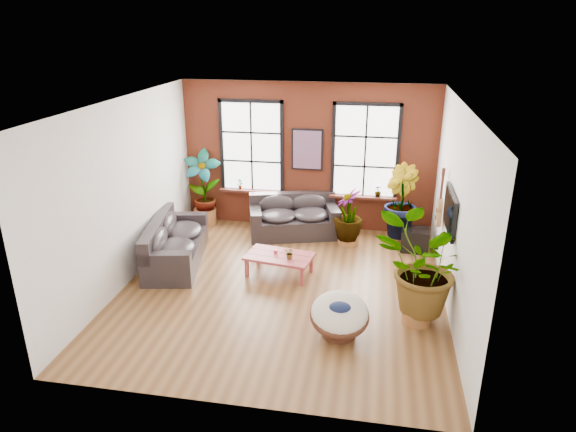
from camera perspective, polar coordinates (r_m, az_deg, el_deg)
name	(u,v)px	position (r m, az deg, el deg)	size (l,w,h in m)	color
room	(284,199)	(9.32, -0.49, 1.87)	(6.04, 6.54, 3.54)	brown
sofa_back	(294,217)	(12.14, 0.63, -0.14)	(2.25, 1.53, 0.94)	#282124
sofa_left	(173,244)	(11.00, -12.62, -3.02)	(1.40, 2.49, 0.93)	#282124
coffee_table	(279,257)	(10.25, -0.98, -4.61)	(1.41, 0.95, 0.50)	#A13A3D
papasan_chair	(340,315)	(8.41, 5.75, -10.90)	(1.03, 1.04, 0.72)	#4F2A1C
poster	(307,150)	(12.14, 2.15, 7.38)	(0.74, 0.06, 0.98)	black
tv_wall_unit	(447,211)	(9.76, 17.21, 0.52)	(0.13, 1.86, 1.20)	black
media_box	(415,240)	(11.70, 13.90, -2.57)	(0.63, 0.54, 0.50)	black
pot_back_left	(205,216)	(13.00, -9.17, -0.03)	(0.69, 0.69, 0.40)	#A86937
pot_back_right	(398,234)	(12.12, 12.12, -1.99)	(0.57, 0.57, 0.34)	#A86937
pot_right_wall	(416,313)	(9.06, 14.08, -10.38)	(0.62, 0.62, 0.36)	#A86937
pot_mid	(348,237)	(11.79, 6.72, -2.29)	(0.52, 0.52, 0.34)	#A86937
floor_plant_back_left	(203,185)	(12.71, -9.45, 3.37)	(0.92, 0.62, 1.74)	#134717
floor_plant_back_right	(400,201)	(11.84, 12.29, 1.64)	(0.91, 0.73, 1.65)	#134717
floor_plant_right_wall	(421,268)	(8.71, 14.58, -5.66)	(1.50, 1.30, 1.66)	#134717
floor_plant_mid	(349,214)	(11.54, 6.75, 0.17)	(0.66, 0.66, 1.18)	#134717
table_plant	(290,253)	(10.04, 0.21, -4.14)	(0.21, 0.18, 0.23)	#134717
sill_plant_left	(240,184)	(12.66, -5.37, 3.58)	(0.14, 0.10, 0.27)	#134717
sill_plant_right	(378,191)	(12.23, 9.97, 2.73)	(0.15, 0.15, 0.27)	#134717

